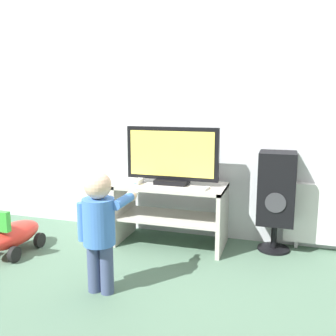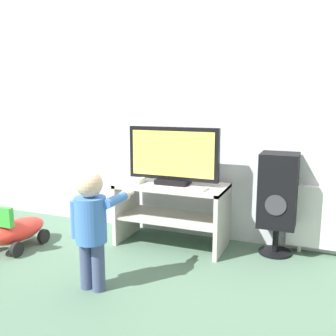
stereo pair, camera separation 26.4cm
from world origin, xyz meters
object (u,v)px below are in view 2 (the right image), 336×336
(television, at_px, (173,156))
(radiator, at_px, (336,219))
(remote_primary, at_px, (204,190))
(ride_on_toy, at_px, (16,230))
(game_console, at_px, (140,181))
(speaker_tower, at_px, (278,192))
(child, at_px, (92,220))

(television, distance_m, radiator, 1.49)
(remote_primary, bearing_deg, television, 156.04)
(remote_primary, distance_m, ride_on_toy, 1.73)
(game_console, height_order, speaker_tower, speaker_tower)
(television, relative_size, child, 0.99)
(remote_primary, relative_size, speaker_tower, 0.15)
(television, bearing_deg, radiator, 9.70)
(game_console, bearing_deg, remote_primary, -5.60)
(remote_primary, relative_size, ride_on_toy, 0.22)
(remote_primary, height_order, ride_on_toy, remote_primary)
(remote_primary, height_order, child, child)
(television, distance_m, game_console, 0.38)
(speaker_tower, height_order, ride_on_toy, speaker_tower)
(game_console, relative_size, radiator, 0.20)
(speaker_tower, bearing_deg, radiator, 15.59)
(remote_primary, bearing_deg, ride_on_toy, -163.18)
(television, relative_size, speaker_tower, 0.96)
(remote_primary, distance_m, speaker_tower, 0.63)
(television, xyz_separation_m, game_console, (-0.29, -0.09, -0.23))
(game_console, distance_m, child, 0.93)
(game_console, relative_size, speaker_tower, 0.18)
(speaker_tower, bearing_deg, ride_on_toy, -161.18)
(television, height_order, ride_on_toy, television)
(game_console, xyz_separation_m, radiator, (1.68, 0.33, -0.26))
(radiator, bearing_deg, game_console, -169.01)
(game_console, xyz_separation_m, speaker_tower, (1.21, 0.19, -0.04))
(television, relative_size, remote_primary, 6.35)
(ride_on_toy, xyz_separation_m, radiator, (2.65, 0.87, 0.16))
(remote_primary, xyz_separation_m, ride_on_toy, (-1.61, -0.49, -0.41))
(child, distance_m, radiator, 2.03)
(television, xyz_separation_m, speaker_tower, (0.92, 0.11, -0.27))
(radiator, bearing_deg, remote_primary, -159.59)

